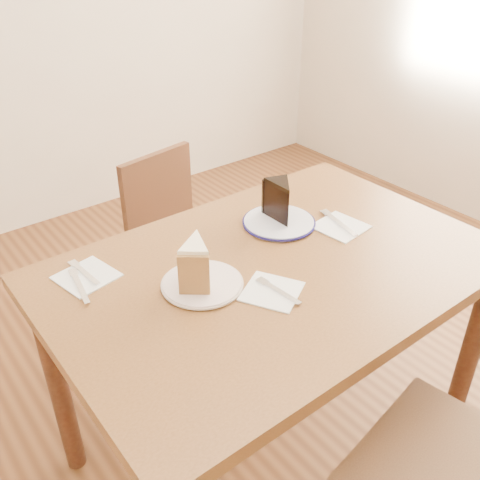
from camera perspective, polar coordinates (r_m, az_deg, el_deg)
name	(u,v)px	position (r m, az deg, el deg)	size (l,w,h in m)	color
ground	(268,445)	(1.96, 2.95, -21.00)	(4.00, 4.00, 0.00)	#452512
table	(274,293)	(1.50, 3.63, -5.68)	(1.20, 0.80, 0.75)	#4E2E15
chair_far	(182,244)	(2.12, -6.22, -0.48)	(0.45, 0.45, 0.79)	#371C10
plate_cream	(202,284)	(1.35, -4.05, -4.68)	(0.20, 0.20, 0.01)	silver
plate_navy	(279,222)	(1.62, 4.17, 1.91)	(0.21, 0.21, 0.01)	white
carrot_cake	(196,262)	(1.33, -4.71, -2.40)	(0.07, 0.10, 0.11)	white
chocolate_cake	(281,203)	(1.60, 4.45, 3.92)	(0.08, 0.11, 0.11)	black
napkin_cream	(272,291)	(1.33, 3.41, -5.50)	(0.13, 0.13, 0.00)	white
napkin_navy	(340,227)	(1.63, 10.66, 1.41)	(0.14, 0.14, 0.00)	white
napkin_spare	(87,276)	(1.44, -16.05, -3.76)	(0.14, 0.14, 0.00)	white
fork_cream	(279,291)	(1.33, 4.17, -5.46)	(0.01, 0.14, 0.00)	white
knife_navy	(339,223)	(1.64, 10.50, 1.83)	(0.02, 0.17, 0.00)	silver
fork_spare	(84,272)	(1.45, -16.27, -3.34)	(0.01, 0.14, 0.00)	silver
knife_spare	(80,286)	(1.40, -16.73, -4.73)	(0.01, 0.16, 0.00)	silver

